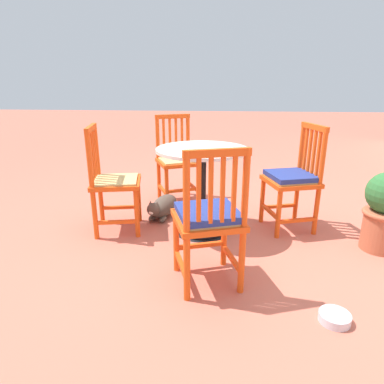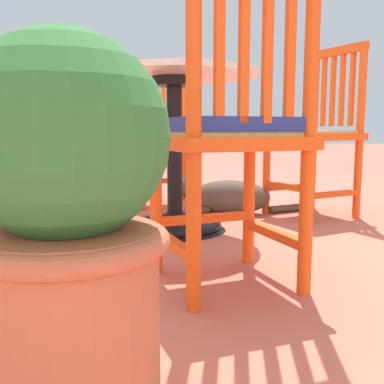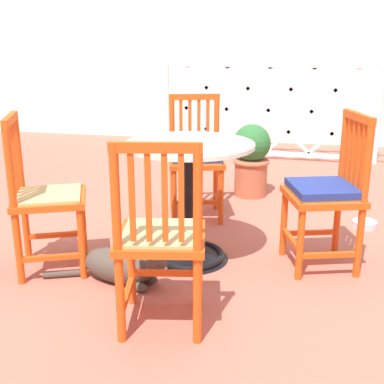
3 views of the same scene
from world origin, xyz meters
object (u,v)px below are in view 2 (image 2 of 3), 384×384
(cafe_table, at_px, (175,170))
(tabby_cat, at_px, (224,197))
(orange_chair_facing_out, at_px, (163,135))
(terracotta_planter, at_px, (67,223))
(orange_chair_by_planter, at_px, (230,138))
(orange_chair_at_corner, at_px, (316,136))

(cafe_table, xyz_separation_m, tabby_cat, (-0.29, -0.39, -0.19))
(orange_chair_facing_out, xyz_separation_m, terracotta_planter, (0.18, 2.16, -0.11))
(orange_chair_facing_out, bearing_deg, orange_chair_by_planter, 96.28)
(orange_chair_facing_out, bearing_deg, cafe_table, 92.93)
(orange_chair_at_corner, bearing_deg, terracotta_planter, 59.64)
(cafe_table, distance_m, terracotta_planter, 1.42)
(terracotta_planter, bearing_deg, orange_chair_by_planter, -119.34)
(tabby_cat, height_order, terracotta_planter, terracotta_planter)
(terracotta_planter, bearing_deg, orange_chair_at_corner, -120.36)
(cafe_table, distance_m, orange_chair_facing_out, 0.77)
(orange_chair_by_planter, distance_m, orange_chair_at_corner, 1.26)
(orange_chair_facing_out, height_order, terracotta_planter, orange_chair_facing_out)
(cafe_table, xyz_separation_m, orange_chair_by_planter, (-0.13, 0.77, 0.16))
(orange_chair_facing_out, bearing_deg, terracotta_planter, 85.12)
(cafe_table, distance_m, orange_chair_at_corner, 0.85)
(tabby_cat, xyz_separation_m, terracotta_planter, (0.51, 1.79, 0.23))
(orange_chair_by_planter, relative_size, orange_chair_facing_out, 1.00)
(orange_chair_at_corner, height_order, tabby_cat, orange_chair_at_corner)
(cafe_table, xyz_separation_m, orange_chair_at_corner, (-0.78, -0.31, 0.15))
(orange_chair_at_corner, height_order, orange_chair_facing_out, same)
(tabby_cat, bearing_deg, orange_chair_by_planter, 82.17)
(orange_chair_by_planter, height_order, orange_chair_facing_out, same)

